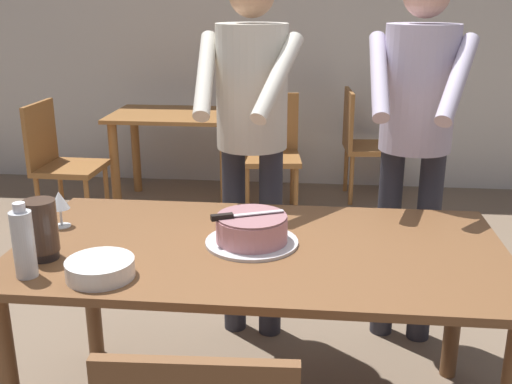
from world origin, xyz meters
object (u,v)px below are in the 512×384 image
Objects in this scene: cake_on_platter at (252,231)px; background_chair_1 at (363,140)px; cake_knife at (232,216)px; background_table at (176,133)px; main_dining_table at (259,270)px; background_chair_2 at (271,148)px; plate_stack at (100,269)px; person_standing_beside at (416,122)px; wine_glass_near at (59,202)px; person_cutting_cake at (251,121)px; background_chair_0 at (60,160)px; water_bottle at (24,243)px; hurricane_lamp at (41,229)px.

background_chair_1 is (0.60, 2.84, -0.31)m from cake_on_platter.
cake_knife is 0.26× the size of background_table.
main_dining_table is 2.52m from background_chair_2.
background_chair_1 and background_chair_2 have the same top height.
plate_stack is 1.53m from person_standing_beside.
background_chair_2 is at bearing -5.17° from background_table.
wine_glass_near is at bearing 169.84° from cake_knife.
person_cutting_cake is 1.91× the size of background_chair_0.
person_cutting_cake is at bearing -177.65° from person_standing_beside.
person_standing_beside reaches higher than wine_glass_near.
person_standing_beside reaches higher than water_bottle.
cake_on_platter reaches higher than background_table.
background_chair_2 reaches higher than wine_glass_near.
person_standing_beside is 2.48m from background_table.
hurricane_lamp is 0.23× the size of background_chair_0.
water_bottle is 0.28× the size of background_chair_2.
background_chair_0 is at bearing -142.63° from background_table.
background_table is (-0.91, 2.58, -0.07)m from main_dining_table.
wine_glass_near is 0.44m from water_bottle.
background_table is at bearing 108.98° from cake_on_platter.
cake_on_platter is at bearing -83.69° from person_cutting_cake.
wine_glass_near is at bearing 126.23° from plate_stack.
water_bottle reaches higher than background_chair_2.
plate_stack is at bearing -81.57° from background_table.
hurricane_lamp reaches higher than background_table.
main_dining_table is at bearing 14.45° from hurricane_lamp.
person_standing_beside is (0.73, 0.71, 0.21)m from cake_knife.
background_chair_1 is at bearing 20.71° from background_chair_0.
background_table is (-0.43, 2.89, -0.20)m from plate_stack.
cake_on_platter is 0.20× the size of person_standing_beside.
wine_glass_near is 0.16× the size of background_chair_1.
person_standing_beside is 2.69m from background_chair_0.
main_dining_table is at bearing -70.52° from background_table.
plate_stack is at bearing -63.58° from background_chair_0.
hurricane_lamp reaches higher than cake_on_platter.
cake_knife reaches higher than main_dining_table.
wine_glass_near is at bearing -66.01° from background_chair_0.
hurricane_lamp is 1.64m from person_standing_beside.
background_chair_0 reaches higher than main_dining_table.
plate_stack reaches higher than main_dining_table.
water_bottle is at bearing -121.99° from person_cutting_cake.
water_bottle reaches higher than background_chair_1.
cake_knife is 2.55m from background_chair_2.
main_dining_table is at bearing -81.30° from person_cutting_cake.
wine_glass_near is 2.48m from background_table.
person_standing_beside reaches higher than hurricane_lamp.
main_dining_table is 12.28× the size of wine_glass_near.
background_chair_2 is at bearing 92.93° from cake_on_platter.
background_chair_0 and background_chair_2 have the same top height.
water_bottle is 0.14m from hurricane_lamp.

